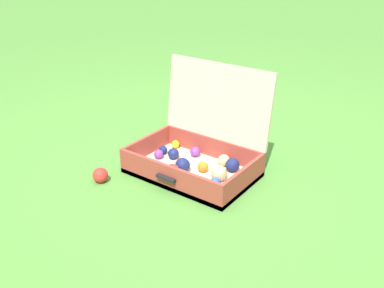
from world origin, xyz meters
The scene contains 3 objects.
ground_plane centered at (0.00, 0.00, 0.00)m, with size 16.00×16.00×0.00m, color #4C8C38.
open_suitcase centered at (0.00, -0.01, 0.12)m, with size 0.63×0.49×0.54m.
stray_ball_on_grass centered at (-0.34, -0.40, 0.04)m, with size 0.08×0.08×0.08m, color red.
Camera 1 is at (1.16, -1.68, 1.12)m, focal length 40.86 mm.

